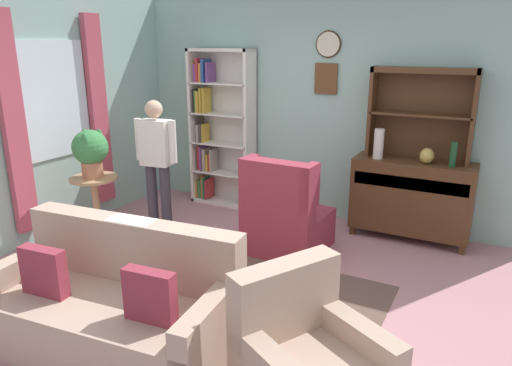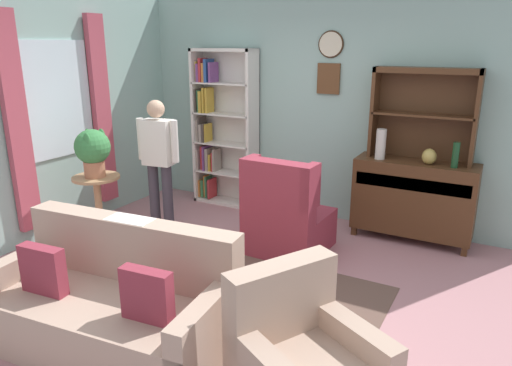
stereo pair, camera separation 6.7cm
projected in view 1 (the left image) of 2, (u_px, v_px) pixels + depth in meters
ground_plane at (237, 285)px, 4.40m from camera, size 5.40×4.60×0.02m
wall_back at (322, 107)px, 5.80m from camera, size 5.00×0.09×2.80m
wall_left at (38, 116)px, 5.15m from camera, size 0.16×4.20×2.80m
area_rug at (239, 304)px, 4.06m from camera, size 2.33×1.90×0.01m
bookshelf at (217, 129)px, 6.38m from camera, size 0.90×0.30×2.10m
sideboard at (411, 196)px, 5.29m from camera, size 1.30×0.45×0.92m
sideboard_hutch at (422, 101)px, 5.08m from camera, size 1.10×0.26×1.00m
vase_tall at (379, 144)px, 5.23m from camera, size 0.11×0.11×0.34m
vase_round at (427, 156)px, 5.04m from camera, size 0.15×0.15×0.17m
bottle_wine at (453, 154)px, 4.89m from camera, size 0.07×0.07×0.27m
couch_floral at (114, 308)px, 3.43m from camera, size 1.88×1.02×0.90m
wingback_chair at (285, 218)px, 4.98m from camera, size 0.81×0.82×1.05m
plant_stand at (96, 201)px, 5.29m from camera, size 0.52×0.52×0.74m
potted_plant_large at (90, 150)px, 5.10m from camera, size 0.39×0.39×0.53m
person_reading at (157, 157)px, 5.38m from camera, size 0.53×0.25×1.56m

